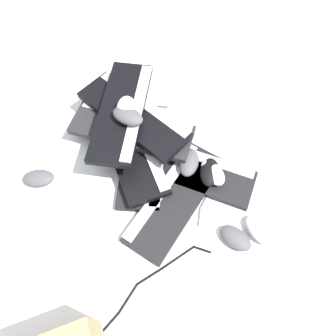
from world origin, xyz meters
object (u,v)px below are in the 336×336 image
mouse_1 (258,229)px  mouse_5 (236,238)px  keyboard_0 (145,155)px  mouse_7 (189,163)px  mouse_4 (128,116)px  keyboard_1 (175,199)px  keyboard_5 (134,114)px  keyboard_2 (193,170)px  keyboard_6 (122,111)px  mouse_3 (38,178)px  keyboard_4 (132,129)px  mouse_2 (213,172)px  keyboard_3 (131,148)px  mouse_6 (210,172)px  mouse_0 (126,109)px

mouse_1 → mouse_5: bearing=-103.3°
keyboard_0 → mouse_7: size_ratio=4.13×
keyboard_0 → mouse_4: (0.07, -0.02, 0.16)m
keyboard_1 → keyboard_5: keyboard_5 is taller
keyboard_2 → keyboard_6: 0.32m
keyboard_1 → mouse_3: bearing=25.9°
mouse_1 → keyboard_4: bearing=-163.9°
keyboard_0 → mouse_7: bearing=-164.1°
mouse_1 → mouse_5: 0.08m
keyboard_1 → mouse_2: 0.16m
keyboard_0 → mouse_3: mouse_3 is taller
mouse_2 → keyboard_2: bearing=36.7°
keyboard_0 → keyboard_3: keyboard_3 is taller
keyboard_2 → mouse_3: mouse_3 is taller
mouse_2 → mouse_6: bearing=51.4°
mouse_2 → mouse_7: 0.09m
keyboard_1 → keyboard_6: 0.36m
mouse_0 → keyboard_0: bearing=-148.7°
mouse_2 → mouse_3: bearing=60.4°
mouse_5 → keyboard_5: bearing=-12.8°
keyboard_3 → mouse_6: (-0.29, -0.07, 0.01)m
keyboard_2 → mouse_0: bearing=1.4°
mouse_7 → keyboard_2: bearing=70.1°
keyboard_6 → mouse_6: bearing=-178.1°
keyboard_3 → mouse_7: mouse_7 is taller
keyboard_0 → mouse_3: size_ratio=4.13×
keyboard_0 → keyboard_4: keyboard_4 is taller
keyboard_6 → mouse_4: (-0.05, 0.03, 0.04)m
mouse_1 → mouse_6: (0.23, -0.07, 0.03)m
keyboard_5 → mouse_2: size_ratio=4.14×
keyboard_3 → mouse_2: (-0.30, -0.08, 0.01)m
mouse_3 → mouse_7: 0.53m
keyboard_3 → keyboard_6: bearing=-39.7°
mouse_0 → mouse_6: 0.36m
keyboard_2 → keyboard_4: size_ratio=1.00×
keyboard_4 → keyboard_6: size_ratio=1.01×
keyboard_1 → mouse_1: (-0.28, -0.06, 0.01)m
mouse_1 → mouse_7: (0.31, -0.06, 0.03)m
keyboard_4 → mouse_3: keyboard_4 is taller
mouse_0 → mouse_5: 0.56m
keyboard_2 → mouse_7: bearing=0.5°
keyboard_0 → mouse_2: size_ratio=4.13×
keyboard_2 → mouse_4: 0.30m
mouse_0 → keyboard_2: bearing=-124.6°
keyboard_1 → mouse_5: (-0.24, 0.00, 0.01)m
mouse_4 → keyboard_0: bearing=-21.4°
keyboard_4 → mouse_5: bearing=166.8°
keyboard_0 → mouse_6: size_ratio=4.13×
keyboard_6 → mouse_7: keyboard_6 is taller
keyboard_4 → keyboard_5: 0.05m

